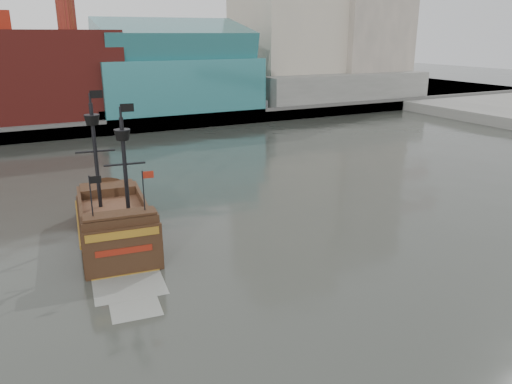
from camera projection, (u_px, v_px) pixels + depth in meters
ground at (375, 292)px, 33.22m from camera, size 400.00×400.00×0.00m
promenade_far at (103, 106)px, 110.89m from camera, size 220.00×60.00×2.00m
seawall at (136, 125)px, 85.80m from camera, size 220.00×1.00×2.60m
crane_a at (409, 23)px, 131.13m from camera, size 22.50×4.00×32.25m
crane_b at (409, 36)px, 144.86m from camera, size 19.10×4.00×26.25m
pirate_ship at (115, 227)px, 41.05m from camera, size 7.09×17.87×13.03m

